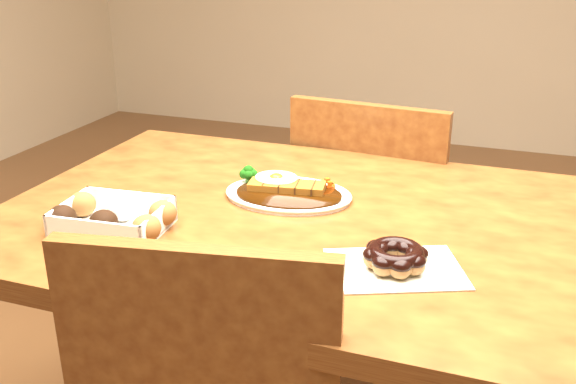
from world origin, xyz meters
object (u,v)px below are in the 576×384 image
(donut_box, at_px, (113,217))
(katsu_curry_plate, at_px, (287,191))
(chair_far, at_px, (376,232))
(pon_de_ring, at_px, (395,258))
(table, at_px, (312,261))

(donut_box, bearing_deg, katsu_curry_plate, 46.68)
(chair_far, relative_size, pon_de_ring, 3.43)
(table, bearing_deg, pon_de_ring, -40.88)
(katsu_curry_plate, bearing_deg, pon_de_ring, -40.75)
(table, bearing_deg, katsu_curry_plate, 139.56)
(table, xyz_separation_m, pon_de_ring, (0.19, -0.16, 0.12))
(katsu_curry_plate, distance_m, pon_de_ring, 0.35)
(table, distance_m, katsu_curry_plate, 0.15)
(donut_box, height_order, pon_de_ring, donut_box)
(katsu_curry_plate, bearing_deg, table, -40.44)
(katsu_curry_plate, xyz_separation_m, pon_de_ring, (0.27, -0.23, 0.01))
(chair_far, bearing_deg, pon_de_ring, 109.05)
(donut_box, distance_m, pon_de_ring, 0.51)
(table, distance_m, pon_de_ring, 0.28)
(chair_far, relative_size, donut_box, 3.96)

